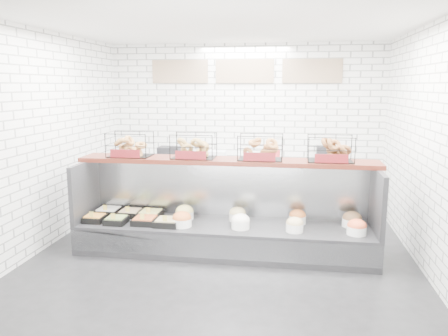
# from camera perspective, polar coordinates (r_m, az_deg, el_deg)

# --- Properties ---
(ground) EXTENTS (5.50, 5.50, 0.00)m
(ground) POSITION_cam_1_polar(r_m,az_deg,el_deg) (5.83, -0.42, -11.95)
(ground) COLOR black
(ground) RESTS_ON ground
(room_shell) EXTENTS (5.02, 5.51, 3.01)m
(room_shell) POSITION_cam_1_polar(r_m,az_deg,el_deg) (5.97, 0.49, 8.92)
(room_shell) COLOR white
(room_shell) RESTS_ON ground
(display_case) EXTENTS (4.00, 0.90, 1.20)m
(display_case) POSITION_cam_1_polar(r_m,az_deg,el_deg) (6.03, 0.02, -7.81)
(display_case) COLOR black
(display_case) RESTS_ON ground
(bagel_shelf) EXTENTS (4.10, 0.50, 0.40)m
(bagel_shelf) POSITION_cam_1_polar(r_m,az_deg,el_deg) (5.95, 0.37, 2.32)
(bagel_shelf) COLOR #3E130D
(bagel_shelf) RESTS_ON display_case
(prep_counter) EXTENTS (4.00, 0.60, 1.20)m
(prep_counter) POSITION_cam_1_polar(r_m,az_deg,el_deg) (7.98, 2.34, -2.14)
(prep_counter) COLOR #93969B
(prep_counter) RESTS_ON ground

